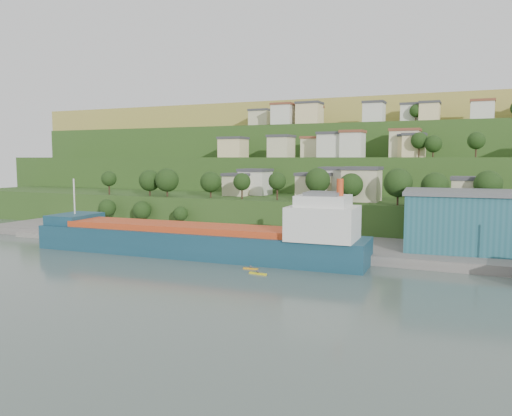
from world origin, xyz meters
The scene contains 10 objects.
ground centered at (0.00, 0.00, 0.00)m, with size 500.00×500.00×0.00m, color #485851.
quay centered at (20.00, 28.00, 0.00)m, with size 220.00×26.00×4.00m, color slate.
pebble_beach centered at (-55.00, 22.00, 0.00)m, with size 40.00×18.00×2.40m, color slate.
hillside centered at (0.02, 168.68, 0.09)m, with size 360.00×210.84×96.00m.
cargo_ship_near centered at (-13.43, 10.11, 3.20)m, with size 78.34×15.50×20.02m.
warehouse centered at (42.58, 31.00, 8.43)m, with size 32.39×21.37×12.80m.
caravan centered at (-49.14, 22.79, 2.59)m, with size 5.97×2.49×2.79m, color white.
dinghy centered at (-41.86, 19.15, 1.66)m, with size 4.57×1.71×0.91m, color silver.
kayak_orange centered at (1.67, 2.29, 0.22)m, with size 3.05×0.79×0.75m.
kayak_yellow centered at (4.69, -1.04, 0.26)m, with size 3.61×1.02×0.89m.
Camera 1 is at (41.53, -85.63, 21.86)m, focal length 35.00 mm.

